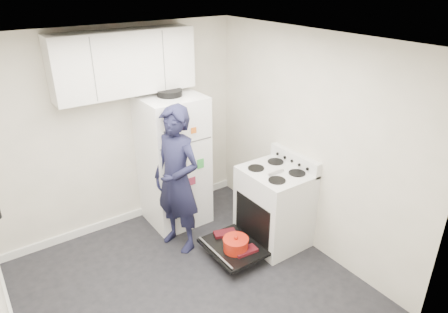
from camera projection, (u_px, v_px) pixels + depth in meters
room at (180, 188)px, 3.67m from camera, size 3.21×3.21×2.51m
electric_range at (273, 207)px, 4.74m from camera, size 0.66×0.76×1.10m
open_oven_door at (234, 245)px, 4.53m from camera, size 0.55×0.70×0.23m
refrigerator at (174, 160)px, 5.02m from camera, size 0.72×0.74×1.76m
upper_cabinets at (124, 63)px, 4.40m from camera, size 1.60×0.33×0.70m
person at (177, 180)px, 4.49m from camera, size 0.59×0.73×1.75m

